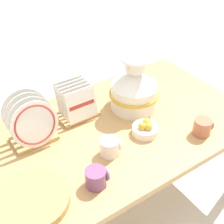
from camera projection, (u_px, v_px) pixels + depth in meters
ground_plane at (112, 198)px, 2.03m from camera, size 14.00×14.00×0.00m
display_table at (112, 136)px, 1.70m from camera, size 1.53×0.87×0.59m
ceramic_vase at (134, 88)px, 1.74m from camera, size 0.28×0.28×0.32m
dish_rack_round_plates at (32, 124)px, 1.53m from camera, size 0.24×0.19×0.26m
dish_rack_square_plates at (76, 105)px, 1.71m from camera, size 0.22×0.17×0.20m
wicker_charger_stack at (32, 200)px, 1.28m from camera, size 0.31×0.31×0.04m
mug_terracotta_glaze at (203, 127)px, 1.61m from camera, size 0.10×0.09×0.09m
mug_cream_glaze at (110, 147)px, 1.49m from camera, size 0.10×0.09×0.09m
mug_plum_glaze at (97, 177)px, 1.34m from camera, size 0.10×0.09×0.09m
fruit_bowl at (145, 129)px, 1.62m from camera, size 0.14×0.14×0.08m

